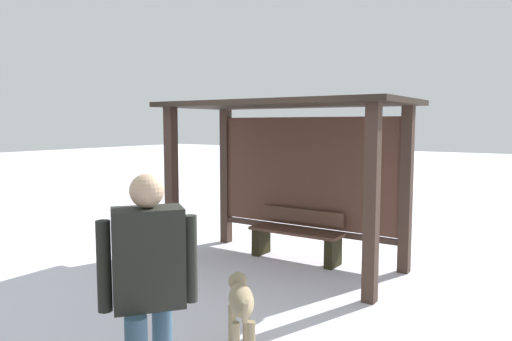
% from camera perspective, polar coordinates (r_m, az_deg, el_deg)
% --- Properties ---
extents(ground_plane, '(60.00, 60.00, 0.00)m').
position_cam_1_polar(ground_plane, '(6.85, 3.28, -11.30)').
color(ground_plane, white).
extents(bus_shelter, '(3.40, 1.71, 2.30)m').
position_cam_1_polar(bus_shelter, '(6.79, 4.45, 2.66)').
color(bus_shelter, '#3A2920').
rests_on(bus_shelter, ground).
extents(bench_left_inside, '(1.40, 0.41, 0.73)m').
position_cam_1_polar(bench_left_inside, '(7.08, 4.86, -7.83)').
color(bench_left_inside, brown).
rests_on(bench_left_inside, ground).
extents(person_walking, '(0.48, 0.55, 1.68)m').
position_cam_1_polar(person_walking, '(3.23, -12.69, -12.66)').
color(person_walking, '#242621').
rests_on(person_walking, ground).
extents(dog, '(0.60, 0.67, 0.63)m').
position_cam_1_polar(dog, '(4.27, -1.84, -15.60)').
color(dog, '#91805F').
rests_on(dog, ground).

